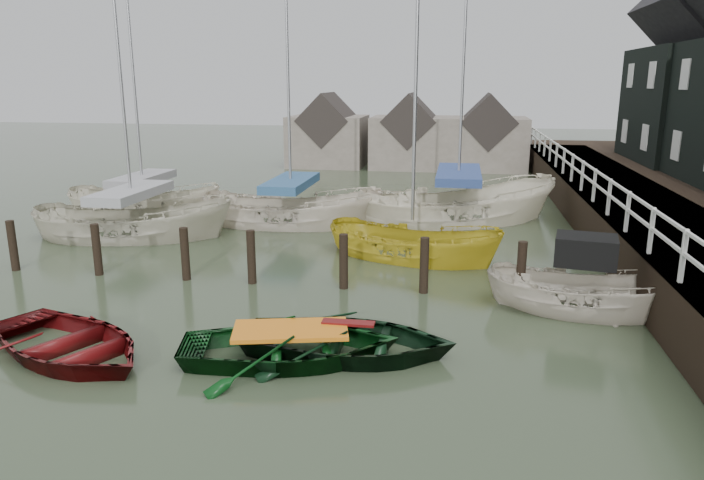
% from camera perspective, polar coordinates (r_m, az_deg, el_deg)
% --- Properties ---
extents(ground, '(120.00, 120.00, 0.00)m').
position_cam_1_polar(ground, '(13.39, -8.23, -8.14)').
color(ground, '#313C26').
rests_on(ground, ground).
extents(pier, '(3.04, 32.00, 2.70)m').
position_cam_1_polar(pier, '(22.86, 23.55, 2.08)').
color(pier, black).
rests_on(pier, ground).
extents(mooring_pilings, '(13.72, 0.22, 1.80)m').
position_cam_1_polar(mooring_pilings, '(16.24, -8.82, -2.24)').
color(mooring_pilings, black).
rests_on(mooring_pilings, ground).
extents(far_sheds, '(14.00, 4.08, 4.39)m').
position_cam_1_polar(far_sheds, '(38.01, 5.06, 9.39)').
color(far_sheds, '#665B51').
rests_on(far_sheds, ground).
extents(rowboat_red, '(4.86, 4.35, 0.83)m').
position_cam_1_polar(rowboat_red, '(13.20, -24.29, -9.66)').
color(rowboat_red, '#4E0B0C').
rests_on(rowboat_red, ground).
extents(rowboat_green, '(4.64, 3.79, 0.84)m').
position_cam_1_polar(rowboat_green, '(12.01, -5.54, -10.77)').
color(rowboat_green, black).
rests_on(rowboat_green, ground).
extents(rowboat_dkgreen, '(4.08, 2.93, 0.84)m').
position_cam_1_polar(rowboat_dkgreen, '(12.17, -0.33, -10.34)').
color(rowboat_dkgreen, black).
rests_on(rowboat_dkgreen, ground).
extents(motorboat, '(4.51, 2.35, 2.56)m').
position_cam_1_polar(motorboat, '(15.09, 20.18, -5.89)').
color(motorboat, beige).
rests_on(motorboat, ground).
extents(sailboat_a, '(6.92, 3.72, 10.83)m').
position_cam_1_polar(sailboat_a, '(22.07, -19.15, 0.36)').
color(sailboat_a, beige).
rests_on(sailboat_a, ground).
extents(sailboat_b, '(6.74, 2.81, 11.90)m').
position_cam_1_polar(sailboat_b, '(22.84, -5.52, 1.55)').
color(sailboat_b, beige).
rests_on(sailboat_b, ground).
extents(sailboat_c, '(5.80, 3.68, 10.67)m').
position_cam_1_polar(sailboat_c, '(18.56, 5.43, -1.57)').
color(sailboat_c, gold).
rests_on(sailboat_c, ground).
extents(sailboat_d, '(8.27, 5.69, 13.17)m').
position_cam_1_polar(sailboat_d, '(23.50, 9.51, 1.77)').
color(sailboat_d, silver).
rests_on(sailboat_d, ground).
extents(sailboat_e, '(6.23, 2.41, 9.88)m').
position_cam_1_polar(sailboat_e, '(25.60, -18.30, 2.27)').
color(sailboat_e, beige).
rests_on(sailboat_e, ground).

